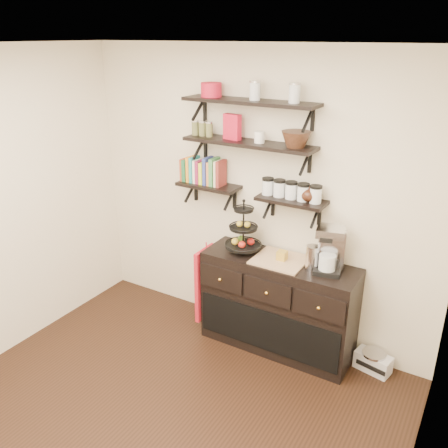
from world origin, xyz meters
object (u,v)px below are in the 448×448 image
sideboard (278,304)px  fruit_stand (244,235)px  coffee_maker (330,250)px  radio (373,361)px

sideboard → fruit_stand: fruit_stand is taller
coffee_maker → radio: 1.10m
coffee_maker → sideboard: bearing=170.7°
fruit_stand → radio: bearing=5.0°
sideboard → coffee_maker: (0.43, 0.03, 0.64)m
sideboard → coffee_maker: size_ratio=3.44×
coffee_maker → radio: bearing=-2.3°
radio → sideboard: bearing=-161.1°
sideboard → radio: size_ratio=4.21×
fruit_stand → radio: size_ratio=1.46×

